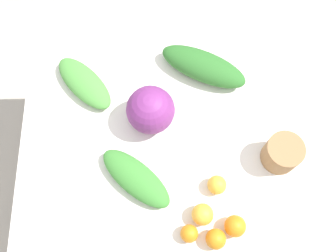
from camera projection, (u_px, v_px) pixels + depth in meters
ground_plane at (168, 171)px, 2.17m from camera, size 8.00×8.00×0.00m
dining_table at (168, 135)px, 1.59m from camera, size 1.18×1.04×0.71m
cabbage_purple at (151, 110)px, 1.43m from camera, size 0.19×0.19×0.19m
paper_bag at (282, 153)px, 1.41m from camera, size 0.14×0.14×0.12m
greens_bunch_dandelion at (136, 178)px, 1.40m from camera, size 0.32×0.30×0.07m
greens_bunch_scallion at (84, 83)px, 1.54m from camera, size 0.30×0.31×0.07m
greens_bunch_kale at (203, 66)px, 1.55m from camera, size 0.39×0.29×0.10m
orange_0 at (203, 214)px, 1.34m from camera, size 0.08×0.08×0.08m
orange_1 at (217, 185)px, 1.39m from camera, size 0.07×0.07×0.07m
orange_2 at (189, 234)px, 1.33m from camera, size 0.06×0.06×0.06m
orange_3 at (216, 239)px, 1.32m from camera, size 0.07×0.07×0.07m
orange_4 at (235, 226)px, 1.33m from camera, size 0.08×0.08×0.08m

